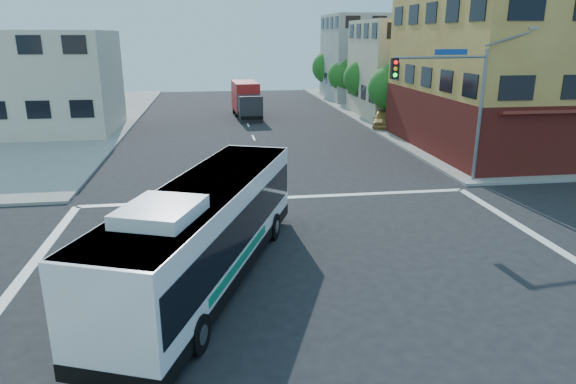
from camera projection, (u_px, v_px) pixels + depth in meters
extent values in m
plane|color=black|center=(317.00, 289.00, 16.20)|extent=(120.00, 120.00, 0.00)
cube|color=gold|center=(557.00, 45.00, 34.40)|extent=(18.00, 15.00, 14.00)
cube|color=#511212|center=(546.00, 119.00, 35.87)|extent=(18.09, 15.08, 4.00)
cube|color=#C3B495|center=(421.00, 69.00, 49.38)|extent=(12.00, 10.00, 9.00)
cube|color=#A6A7A2|center=(377.00, 58.00, 62.48)|extent=(12.00, 10.00, 10.00)
cube|color=beige|center=(36.00, 83.00, 41.05)|extent=(12.00, 10.00, 8.00)
cylinder|color=slate|center=(480.00, 118.00, 26.88)|extent=(0.18, 0.18, 7.00)
cylinder|color=slate|center=(442.00, 57.00, 25.38)|extent=(5.01, 0.62, 0.12)
cube|color=black|center=(394.00, 68.00, 24.95)|extent=(0.32, 0.30, 1.00)
sphere|color=#FF0C0C|center=(396.00, 62.00, 24.70)|extent=(0.20, 0.20, 0.20)
sphere|color=yellow|center=(396.00, 69.00, 24.79)|extent=(0.20, 0.20, 0.20)
sphere|color=#19FF33|center=(395.00, 75.00, 24.88)|extent=(0.20, 0.20, 0.20)
cube|color=navy|center=(451.00, 52.00, 25.43)|extent=(1.80, 0.22, 0.28)
cube|color=gray|center=(533.00, 28.00, 26.14)|extent=(0.50, 0.22, 0.14)
cylinder|color=#342212|center=(388.00, 116.00, 44.03)|extent=(0.28, 0.28, 1.92)
sphere|color=#1B5819|center=(389.00, 88.00, 43.32)|extent=(3.60, 3.60, 3.60)
sphere|color=#1B5819|center=(396.00, 77.00, 42.83)|extent=(2.52, 2.52, 2.52)
cylinder|color=#342212|center=(362.00, 104.00, 51.59)|extent=(0.28, 0.28, 1.99)
sphere|color=#1B5819|center=(363.00, 78.00, 50.85)|extent=(3.80, 3.80, 3.80)
sphere|color=#1B5819|center=(368.00, 69.00, 50.34)|extent=(2.66, 2.66, 2.66)
cylinder|color=#342212|center=(342.00, 96.00, 59.17)|extent=(0.28, 0.28, 1.89)
sphere|color=#1B5819|center=(343.00, 75.00, 58.49)|extent=(3.40, 3.40, 3.40)
sphere|color=#1B5819|center=(347.00, 68.00, 58.01)|extent=(2.38, 2.38, 2.38)
cylinder|color=#342212|center=(327.00, 88.00, 66.71)|extent=(0.28, 0.28, 2.03)
sphere|color=#1B5819|center=(328.00, 67.00, 65.94)|extent=(4.00, 4.00, 4.00)
sphere|color=#1B5819|center=(331.00, 60.00, 65.42)|extent=(2.80, 2.80, 2.80)
cube|color=black|center=(209.00, 264.00, 16.63)|extent=(6.70, 12.17, 0.45)
cube|color=white|center=(207.00, 229.00, 16.27)|extent=(6.68, 12.15, 2.86)
cube|color=black|center=(207.00, 224.00, 16.22)|extent=(6.60, 11.83, 1.25)
cube|color=black|center=(258.00, 178.00, 21.80)|extent=(2.22, 0.90, 1.35)
cube|color=#E5590C|center=(258.00, 155.00, 21.53)|extent=(1.81, 0.73, 0.28)
cube|color=white|center=(205.00, 188.00, 15.87)|extent=(6.55, 11.90, 0.12)
cube|color=white|center=(161.00, 212.00, 12.99)|extent=(2.46, 2.70, 0.36)
cube|color=#0A7F55|center=(164.00, 253.00, 16.29)|extent=(1.99, 5.16, 0.28)
cube|color=#0A7F55|center=(242.00, 260.00, 15.75)|extent=(1.99, 5.16, 0.28)
cylinder|color=black|center=(215.00, 222.00, 20.48)|extent=(0.65, 1.08, 1.04)
cylinder|color=#99999E|center=(212.00, 222.00, 20.51)|extent=(0.22, 0.50, 0.52)
cylinder|color=black|center=(273.00, 227.00, 19.98)|extent=(0.65, 1.08, 1.04)
cylinder|color=#99999E|center=(277.00, 227.00, 19.95)|extent=(0.22, 0.50, 0.52)
cylinder|color=black|center=(111.00, 323.00, 13.30)|extent=(0.65, 1.08, 1.04)
cylinder|color=#99999E|center=(107.00, 322.00, 13.33)|extent=(0.22, 0.50, 0.52)
cylinder|color=black|center=(198.00, 334.00, 12.80)|extent=(0.65, 1.08, 1.04)
cylinder|color=#99999E|center=(203.00, 335.00, 12.77)|extent=(0.22, 0.50, 0.52)
cube|color=#27282D|center=(250.00, 108.00, 46.99)|extent=(2.23, 2.14, 2.39)
cube|color=black|center=(251.00, 106.00, 46.06)|extent=(1.93, 0.19, 0.92)
cube|color=#B01B1B|center=(245.00, 96.00, 50.04)|extent=(2.50, 5.27, 2.76)
cube|color=black|center=(247.00, 112.00, 49.43)|extent=(2.45, 7.46, 0.28)
cylinder|color=black|center=(240.00, 117.00, 47.19)|extent=(0.31, 0.93, 0.92)
cylinder|color=black|center=(260.00, 116.00, 47.56)|extent=(0.31, 0.93, 0.92)
cylinder|color=black|center=(237.00, 112.00, 49.68)|extent=(0.31, 0.93, 0.92)
cylinder|color=black|center=(256.00, 112.00, 50.06)|extent=(0.31, 0.93, 0.92)
cylinder|color=black|center=(234.00, 109.00, 51.83)|extent=(0.31, 0.93, 0.92)
cylinder|color=black|center=(253.00, 109.00, 52.21)|extent=(0.31, 0.93, 0.92)
imported|color=tan|center=(383.00, 119.00, 43.88)|extent=(3.15, 4.78, 1.51)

